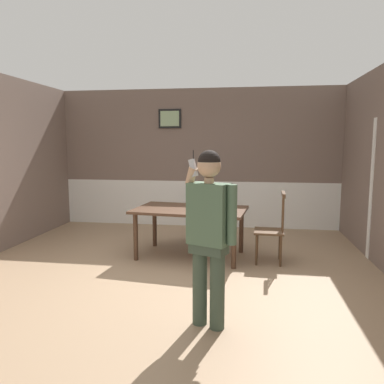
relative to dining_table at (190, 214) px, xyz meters
name	(u,v)px	position (x,y,z in m)	size (l,w,h in m)	color
ground_plane	(165,278)	(-0.18, -0.97, -0.66)	(6.91, 6.91, 0.00)	#9E7F60
room_back_partition	(198,161)	(-0.18, 2.17, 0.70)	(5.83, 0.17, 2.83)	#756056
dining_table	(190,214)	(0.00, 0.00, 0.00)	(1.76, 1.17, 0.75)	#4C3323
chair_near_window	(203,214)	(0.10, 0.88, -0.17)	(0.51, 0.51, 1.03)	black
chair_by_doorway	(272,229)	(1.21, -0.13, -0.17)	(0.44, 0.44, 1.04)	#513823
person_figure	(209,228)	(0.52, -2.17, 0.29)	(0.51, 0.33, 1.67)	#3A493A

